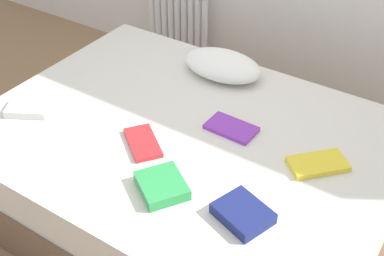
# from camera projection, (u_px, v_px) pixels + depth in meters

# --- Properties ---
(ground_plane) EXTENTS (8.00, 8.00, 0.00)m
(ground_plane) POSITION_uv_depth(u_px,v_px,m) (187.00, 203.00, 2.69)
(ground_plane) COLOR #93704C
(bed) EXTENTS (2.00, 1.50, 0.50)m
(bed) POSITION_uv_depth(u_px,v_px,m) (187.00, 169.00, 2.54)
(bed) COLOR brown
(bed) RESTS_ON ground
(radiator) EXTENTS (0.51, 0.04, 0.52)m
(radiator) POSITION_uv_depth(u_px,v_px,m) (178.00, 21.00, 3.65)
(radiator) COLOR white
(radiator) RESTS_ON ground
(pillow) EXTENTS (0.45, 0.29, 0.12)m
(pillow) POSITION_uv_depth(u_px,v_px,m) (223.00, 65.00, 2.75)
(pillow) COLOR white
(pillow) RESTS_ON bed
(textbook_red) EXTENTS (0.27, 0.25, 0.02)m
(textbook_red) POSITION_uv_depth(u_px,v_px,m) (143.00, 143.00, 2.29)
(textbook_red) COLOR red
(textbook_red) RESTS_ON bed
(textbook_white) EXTENTS (0.25, 0.23, 0.04)m
(textbook_white) POSITION_uv_depth(u_px,v_px,m) (29.00, 108.00, 2.50)
(textbook_white) COLOR white
(textbook_white) RESTS_ON bed
(textbook_yellow) EXTENTS (0.27, 0.28, 0.03)m
(textbook_yellow) POSITION_uv_depth(u_px,v_px,m) (318.00, 164.00, 2.17)
(textbook_yellow) COLOR yellow
(textbook_yellow) RESTS_ON bed
(textbook_navy) EXTENTS (0.25, 0.23, 0.05)m
(textbook_navy) POSITION_uv_depth(u_px,v_px,m) (243.00, 213.00, 1.93)
(textbook_navy) COLOR navy
(textbook_navy) RESTS_ON bed
(textbook_purple) EXTENTS (0.24, 0.15, 0.02)m
(textbook_purple) POSITION_uv_depth(u_px,v_px,m) (231.00, 128.00, 2.38)
(textbook_purple) COLOR purple
(textbook_purple) RESTS_ON bed
(textbook_green) EXTENTS (0.27, 0.26, 0.05)m
(textbook_green) POSITION_uv_depth(u_px,v_px,m) (162.00, 186.00, 2.05)
(textbook_green) COLOR green
(textbook_green) RESTS_ON bed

